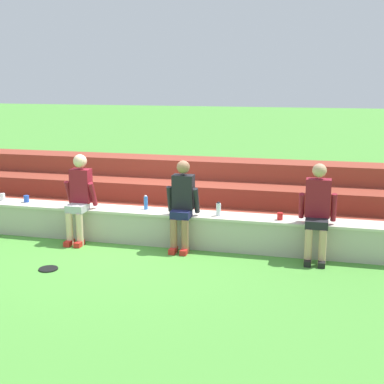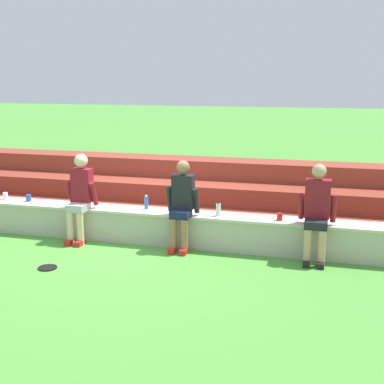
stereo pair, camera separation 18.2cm
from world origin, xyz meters
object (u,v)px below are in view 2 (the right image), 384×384
at_px(person_far_left, 80,195).
at_px(person_left_of_center, 182,203).
at_px(plastic_cup_middle, 280,217).
at_px(plastic_cup_right_end, 29,198).
at_px(person_center, 317,210).
at_px(water_bottle_mid_left, 146,202).
at_px(plastic_cup_left_end, 5,196).
at_px(water_bottle_near_right, 218,209).
at_px(frisbee, 48,268).

height_order(person_far_left, person_left_of_center, person_far_left).
relative_size(plastic_cup_middle, plastic_cup_right_end, 0.94).
distance_m(person_center, water_bottle_mid_left, 2.75).
bearing_deg(plastic_cup_left_end, person_left_of_center, -4.84).
bearing_deg(person_left_of_center, water_bottle_near_right, 18.35).
xyz_separation_m(person_left_of_center, water_bottle_near_right, (0.54, 0.18, -0.11)).
bearing_deg(person_left_of_center, plastic_cup_middle, 6.52).
bearing_deg(plastic_cup_right_end, person_left_of_center, -5.14).
bearing_deg(person_center, person_far_left, -179.77).
distance_m(water_bottle_near_right, plastic_cup_right_end, 3.41).
xyz_separation_m(person_center, plastic_cup_middle, (-0.55, 0.16, -0.18)).
xyz_separation_m(person_left_of_center, water_bottle_mid_left, (-0.69, 0.28, -0.11)).
bearing_deg(water_bottle_near_right, frisbee, -145.02).
relative_size(plastic_cup_middle, frisbee, 0.41).
bearing_deg(plastic_cup_left_end, person_far_left, -10.09).
distance_m(plastic_cup_right_end, frisbee, 2.10).
height_order(person_far_left, water_bottle_mid_left, person_far_left).
bearing_deg(person_far_left, plastic_cup_right_end, 166.98).
xyz_separation_m(water_bottle_near_right, frisbee, (-2.14, -1.50, -0.63)).
height_order(person_center, plastic_cup_left_end, person_center).
relative_size(person_far_left, frisbee, 5.34).
bearing_deg(person_left_of_center, person_center, 0.32).
height_order(water_bottle_near_right, frisbee, water_bottle_near_right).
xyz_separation_m(water_bottle_near_right, water_bottle_mid_left, (-1.23, 0.10, 0.01)).
xyz_separation_m(plastic_cup_left_end, frisbee, (1.74, -1.60, -0.59)).
distance_m(person_left_of_center, person_center, 2.04).
relative_size(water_bottle_mid_left, plastic_cup_middle, 2.13).
relative_size(water_bottle_near_right, frisbee, 0.81).
bearing_deg(plastic_cup_middle, person_center, -16.23).
bearing_deg(plastic_cup_middle, water_bottle_mid_left, 177.04).
xyz_separation_m(person_far_left, person_left_of_center, (1.73, 0.00, -0.02)).
bearing_deg(plastic_cup_middle, frisbee, -154.28).
xyz_separation_m(person_center, plastic_cup_right_end, (-4.90, 0.25, -0.18)).
bearing_deg(plastic_cup_middle, water_bottle_near_right, 179.49).
bearing_deg(water_bottle_mid_left, plastic_cup_left_end, -180.00).
relative_size(water_bottle_mid_left, frisbee, 0.87).
distance_m(water_bottle_near_right, plastic_cup_middle, 0.95).
distance_m(person_far_left, plastic_cup_middle, 3.24).
height_order(plastic_cup_right_end, frisbee, plastic_cup_right_end).
bearing_deg(person_left_of_center, person_far_left, -179.88).
xyz_separation_m(water_bottle_mid_left, frisbee, (-0.91, -1.60, -0.64)).
relative_size(person_center, water_bottle_near_right, 6.59).
bearing_deg(water_bottle_mid_left, frisbee, -119.61).
xyz_separation_m(person_far_left, plastic_cup_left_end, (-1.61, 0.29, -0.18)).
relative_size(water_bottle_mid_left, plastic_cup_right_end, 2.00).
relative_size(person_far_left, plastic_cup_right_end, 12.30).
bearing_deg(frisbee, person_left_of_center, 39.47).
relative_size(person_center, plastic_cup_right_end, 12.29).
distance_m(person_center, water_bottle_near_right, 1.51).
height_order(plastic_cup_middle, frisbee, plastic_cup_middle).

